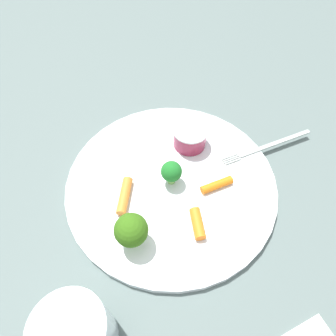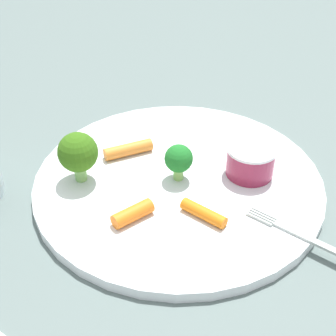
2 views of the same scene
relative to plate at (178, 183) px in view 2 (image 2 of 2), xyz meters
name	(u,v)px [view 2 (image 2 of 2)]	position (x,y,z in m)	size (l,w,h in m)	color
ground_plane	(178,187)	(0.00, 0.00, -0.01)	(2.40, 2.40, 0.00)	#556563
plate	(178,183)	(0.00, 0.00, 0.00)	(0.31, 0.31, 0.01)	white
sauce_cup	(250,160)	(-0.03, -0.07, 0.02)	(0.05, 0.05, 0.03)	maroon
broccoli_floret_0	(176,159)	(0.00, 0.00, 0.03)	(0.03, 0.03, 0.04)	#7EBA5D
broccoli_floret_1	(78,153)	(0.05, 0.09, 0.04)	(0.04, 0.04, 0.06)	#7FBB60
carrot_stick_0	(204,213)	(-0.07, 0.01, 0.01)	(0.01, 0.01, 0.05)	orange
carrot_stick_1	(133,214)	(-0.03, 0.07, 0.01)	(0.01, 0.01, 0.04)	orange
carrot_stick_2	(128,150)	(0.07, 0.02, 0.01)	(0.01, 0.01, 0.06)	orange
fork	(323,246)	(-0.16, -0.06, 0.01)	(0.16, 0.07, 0.00)	#ACB5B1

